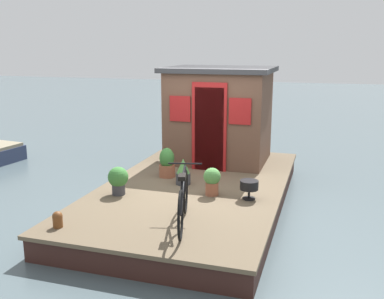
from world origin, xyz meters
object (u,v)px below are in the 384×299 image
charcoal_grill (249,186)px  mooring_bollard (58,219)px  potted_plant_mint (167,163)px  houseboat_cabin (219,114)px  potted_plant_lavender (183,172)px  bicycle (183,200)px  potted_plant_rosemary (212,180)px  potted_plant_ivy (118,179)px

charcoal_grill → mooring_bollard: bearing=129.8°
potted_plant_mint → charcoal_grill: 1.94m
houseboat_cabin → potted_plant_lavender: size_ratio=4.65×
bicycle → charcoal_grill: bearing=-27.3°
potted_plant_mint → mooring_bollard: (-2.78, 0.60, -0.15)m
potted_plant_rosemary → potted_plant_ivy: bearing=106.3°
houseboat_cabin → potted_plant_lavender: 2.07m
houseboat_cabin → potted_plant_rosemary: 2.50m
potted_plant_lavender → charcoal_grill: (-0.45, -1.31, -0.00)m
potted_plant_ivy → mooring_bollard: bearing=173.4°
potted_plant_lavender → mooring_bollard: size_ratio=2.07×
potted_plant_rosemary → potted_plant_ivy: size_ratio=0.98×
bicycle → mooring_bollard: bicycle is taller
potted_plant_lavender → houseboat_cabin: bearing=-6.3°
mooring_bollard → potted_plant_ivy: bearing=-6.6°
potted_plant_ivy → bicycle: bearing=-122.0°
potted_plant_mint → charcoal_grill: (-0.81, -1.76, -0.04)m
potted_plant_rosemary → mooring_bollard: potted_plant_rosemary is taller
bicycle → potted_plant_lavender: 1.92m
potted_plant_ivy → potted_plant_mint: size_ratio=0.85×
bicycle → potted_plant_ivy: (0.93, 1.48, -0.10)m
bicycle → potted_plant_lavender: bearing=18.5°
bicycle → mooring_bollard: bearing=110.1°
bicycle → charcoal_grill: 1.54m
mooring_bollard → potted_plant_mint: bearing=-12.2°
potted_plant_lavender → potted_plant_rosemary: bearing=-123.4°
potted_plant_lavender → mooring_bollard: (-2.43, 1.06, -0.11)m
potted_plant_ivy → charcoal_grill: potted_plant_ivy is taller
houseboat_cabin → potted_plant_mint: 1.84m
mooring_bollard → potted_plant_rosemary: bearing=-40.9°
mooring_bollard → potted_plant_lavender: bearing=-23.5°
potted_plant_lavender → potted_plant_ivy: same height
potted_plant_ivy → houseboat_cabin: bearing=-21.3°
potted_plant_ivy → potted_plant_lavender: bearing=-44.6°
potted_plant_rosemary → potted_plant_mint: (0.80, 1.12, 0.01)m
potted_plant_rosemary → potted_plant_mint: bearing=54.6°
houseboat_cabin → bicycle: houseboat_cabin is taller
potted_plant_ivy → mooring_bollard: size_ratio=2.08×
houseboat_cabin → charcoal_grill: size_ratio=7.05×
potted_plant_lavender → potted_plant_rosemary: potted_plant_lavender is taller
mooring_bollard → houseboat_cabin: bearing=-16.3°
potted_plant_rosemary → charcoal_grill: potted_plant_rosemary is taller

